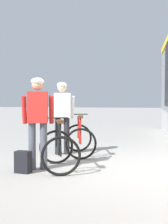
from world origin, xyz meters
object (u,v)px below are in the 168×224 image
backpack_on_platform (23,162)px  bicycle_far_black (59,149)px  cyclist_far_in_red (38,115)px  bicycle_near_red (79,139)px  cyclist_near_in_white (62,111)px

backpack_on_platform → bicycle_far_black: bearing=41.3°
cyclist_far_in_red → bicycle_near_red: 1.74m
bicycle_near_red → backpack_on_platform: bicycle_near_red is taller
cyclist_near_in_white → cyclist_far_in_red: bearing=-92.2°
cyclist_near_in_white → cyclist_far_in_red: size_ratio=1.00×
bicycle_near_red → bicycle_far_black: (-0.11, -1.48, 0.00)m
cyclist_near_in_white → bicycle_far_black: size_ratio=1.41×
bicycle_far_black → cyclist_near_in_white: bearing=102.1°
bicycle_far_black → backpack_on_platform: size_ratio=3.13×
cyclist_far_in_red → bicycle_near_red: bearing=71.7°
bicycle_far_black → backpack_on_platform: 0.71m
cyclist_near_in_white → bicycle_near_red: 0.79m
bicycle_near_red → bicycle_far_black: 1.49m
cyclist_near_in_white → bicycle_near_red: bearing=-10.0°
cyclist_near_in_white → backpack_on_platform: size_ratio=4.40×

